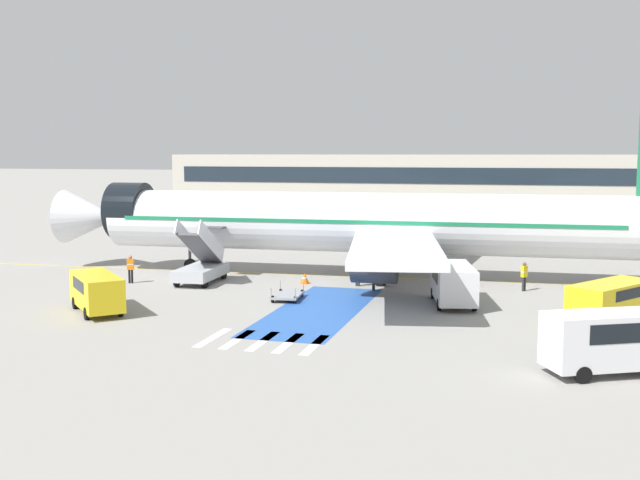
{
  "coord_description": "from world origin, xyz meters",
  "views": [
    {
      "loc": [
        11.59,
        -48.76,
        8.3
      ],
      "look_at": [
        -1.67,
        -0.66,
        2.51
      ],
      "focal_mm": 42.0,
      "sensor_mm": 36.0,
      "label": 1
    }
  ],
  "objects_px": {
    "baggage_cart": "(288,295)",
    "ground_crew_3": "(130,267)",
    "ground_crew_0": "(524,274)",
    "ground_crew_2": "(358,271)",
    "service_van_1": "(606,338)",
    "terminal_building": "(509,178)",
    "fuel_tanker": "(517,223)",
    "airliner": "(372,223)",
    "service_van_0": "(97,290)",
    "ground_crew_1": "(374,275)",
    "service_van_3": "(612,296)",
    "boarding_stairs_forward": "(201,267)",
    "service_van_2": "(453,281)",
    "traffic_cone_0": "(305,278)"
  },
  "relations": [
    {
      "from": "ground_crew_1",
      "to": "service_van_2",
      "type": "bearing_deg",
      "value": -118.67
    },
    {
      "from": "ground_crew_0",
      "to": "baggage_cart",
      "type": "bearing_deg",
      "value": 150.3
    },
    {
      "from": "service_van_3",
      "to": "terminal_building",
      "type": "height_order",
      "value": "terminal_building"
    },
    {
      "from": "service_van_1",
      "to": "ground_crew_2",
      "type": "bearing_deg",
      "value": 12.7
    },
    {
      "from": "traffic_cone_0",
      "to": "airliner",
      "type": "bearing_deg",
      "value": 44.7
    },
    {
      "from": "fuel_tanker",
      "to": "service_van_0",
      "type": "xyz_separation_m",
      "value": [
        -20.78,
        -38.17,
        -0.55
      ]
    },
    {
      "from": "service_van_3",
      "to": "terminal_building",
      "type": "distance_m",
      "value": 97.05
    },
    {
      "from": "airliner",
      "to": "service_van_2",
      "type": "distance_m",
      "value": 10.25
    },
    {
      "from": "service_van_2",
      "to": "ground_crew_3",
      "type": "height_order",
      "value": "service_van_2"
    },
    {
      "from": "boarding_stairs_forward",
      "to": "baggage_cart",
      "type": "height_order",
      "value": "boarding_stairs_forward"
    },
    {
      "from": "service_van_0",
      "to": "service_van_3",
      "type": "distance_m",
      "value": 26.51
    },
    {
      "from": "ground_crew_0",
      "to": "fuel_tanker",
      "type": "bearing_deg",
      "value": 36.03
    },
    {
      "from": "boarding_stairs_forward",
      "to": "fuel_tanker",
      "type": "height_order",
      "value": "boarding_stairs_forward"
    },
    {
      "from": "airliner",
      "to": "service_van_3",
      "type": "relative_size",
      "value": 8.27
    },
    {
      "from": "fuel_tanker",
      "to": "service_van_3",
      "type": "height_order",
      "value": "fuel_tanker"
    },
    {
      "from": "ground_crew_2",
      "to": "ground_crew_3",
      "type": "distance_m",
      "value": 14.58
    },
    {
      "from": "fuel_tanker",
      "to": "traffic_cone_0",
      "type": "relative_size",
      "value": 15.78
    },
    {
      "from": "boarding_stairs_forward",
      "to": "ground_crew_2",
      "type": "xyz_separation_m",
      "value": [
        10.02,
        1.46,
        -0.05
      ]
    },
    {
      "from": "terminal_building",
      "to": "fuel_tanker",
      "type": "bearing_deg",
      "value": -88.04
    },
    {
      "from": "baggage_cart",
      "to": "ground_crew_1",
      "type": "relative_size",
      "value": 1.69
    },
    {
      "from": "service_van_1",
      "to": "baggage_cart",
      "type": "height_order",
      "value": "service_van_1"
    },
    {
      "from": "fuel_tanker",
      "to": "airliner",
      "type": "bearing_deg",
      "value": 163.3
    },
    {
      "from": "ground_crew_1",
      "to": "traffic_cone_0",
      "type": "xyz_separation_m",
      "value": [
        -4.72,
        1.16,
        -0.59
      ]
    },
    {
      "from": "airliner",
      "to": "ground_crew_0",
      "type": "relative_size",
      "value": 26.16
    },
    {
      "from": "service_van_3",
      "to": "ground_crew_3",
      "type": "relative_size",
      "value": 3.08
    },
    {
      "from": "ground_crew_0",
      "to": "ground_crew_1",
      "type": "bearing_deg",
      "value": 138.42
    },
    {
      "from": "fuel_tanker",
      "to": "terminal_building",
      "type": "relative_size",
      "value": 0.09
    },
    {
      "from": "fuel_tanker",
      "to": "baggage_cart",
      "type": "relative_size",
      "value": 3.9
    },
    {
      "from": "baggage_cart",
      "to": "ground_crew_3",
      "type": "relative_size",
      "value": 1.52
    },
    {
      "from": "ground_crew_3",
      "to": "ground_crew_0",
      "type": "bearing_deg",
      "value": -10.44
    },
    {
      "from": "ground_crew_0",
      "to": "service_van_1",
      "type": "bearing_deg",
      "value": -135.58
    },
    {
      "from": "airliner",
      "to": "service_van_0",
      "type": "bearing_deg",
      "value": 139.32
    },
    {
      "from": "ground_crew_2",
      "to": "ground_crew_1",
      "type": "bearing_deg",
      "value": -26.77
    },
    {
      "from": "terminal_building",
      "to": "service_van_3",
      "type": "bearing_deg",
      "value": -85.69
    },
    {
      "from": "ground_crew_0",
      "to": "ground_crew_2",
      "type": "distance_m",
      "value": 10.13
    },
    {
      "from": "service_van_0",
      "to": "ground_crew_3",
      "type": "bearing_deg",
      "value": 64.36
    },
    {
      "from": "baggage_cart",
      "to": "ground_crew_2",
      "type": "xyz_separation_m",
      "value": [
        2.92,
        5.3,
        0.71
      ]
    },
    {
      "from": "baggage_cart",
      "to": "ground_crew_2",
      "type": "distance_m",
      "value": 6.1
    },
    {
      "from": "service_van_0",
      "to": "ground_crew_3",
      "type": "distance_m",
      "value": 8.92
    },
    {
      "from": "service_van_1",
      "to": "service_van_2",
      "type": "height_order",
      "value": "service_van_1"
    },
    {
      "from": "baggage_cart",
      "to": "traffic_cone_0",
      "type": "distance_m",
      "value": 5.31
    },
    {
      "from": "ground_crew_2",
      "to": "terminal_building",
      "type": "distance_m",
      "value": 91.56
    },
    {
      "from": "fuel_tanker",
      "to": "ground_crew_0",
      "type": "relative_size",
      "value": 6.06
    },
    {
      "from": "service_van_1",
      "to": "terminal_building",
      "type": "distance_m",
      "value": 107.41
    },
    {
      "from": "fuel_tanker",
      "to": "baggage_cart",
      "type": "bearing_deg",
      "value": 163.91
    },
    {
      "from": "service_van_2",
      "to": "baggage_cart",
      "type": "distance_m",
      "value": 9.36
    },
    {
      "from": "baggage_cart",
      "to": "ground_crew_1",
      "type": "bearing_deg",
      "value": 38.62
    },
    {
      "from": "ground_crew_0",
      "to": "traffic_cone_0",
      "type": "xyz_separation_m",
      "value": [
        -13.55,
        -1.06,
        -0.68
      ]
    },
    {
      "from": "ground_crew_3",
      "to": "boarding_stairs_forward",
      "type": "bearing_deg",
      "value": -1.65
    },
    {
      "from": "fuel_tanker",
      "to": "ground_crew_1",
      "type": "height_order",
      "value": "fuel_tanker"
    }
  ]
}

